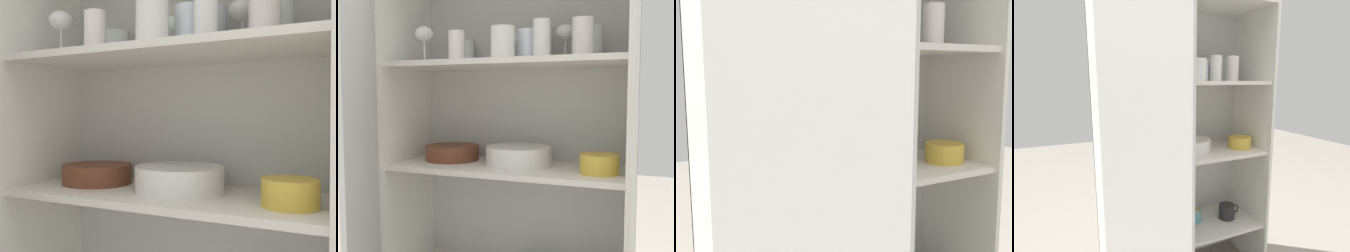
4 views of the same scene
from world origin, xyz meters
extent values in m
cube|color=silver|center=(0.00, 0.35, 0.77)|extent=(0.91, 0.02, 1.53)
cube|color=white|center=(-0.45, 0.17, 0.77)|extent=(0.02, 0.38, 1.53)
cube|color=silver|center=(0.00, 0.17, 0.74)|extent=(0.87, 0.34, 0.02)
cube|color=silver|center=(0.00, 0.17, 1.13)|extent=(0.87, 0.34, 0.02)
cylinder|color=white|center=(-0.24, 0.29, 1.19)|extent=(0.08, 0.08, 0.10)
cylinder|color=white|center=(0.29, 0.27, 1.21)|extent=(0.07, 0.07, 0.13)
cylinder|color=white|center=(0.02, 0.06, 1.20)|extent=(0.08, 0.08, 0.11)
cylinder|color=white|center=(0.15, 0.10, 1.21)|extent=(0.06, 0.06, 0.13)
cylinder|color=silver|center=(-0.16, 0.07, 1.20)|extent=(0.06, 0.06, 0.10)
cylinder|color=white|center=(0.11, 0.28, 1.21)|extent=(0.07, 0.07, 0.13)
cylinder|color=silver|center=(0.28, 0.14, 1.21)|extent=(0.08, 0.08, 0.13)
cylinder|color=white|center=(0.09, 0.15, 1.20)|extent=(0.08, 0.08, 0.11)
cylinder|color=white|center=(0.20, 0.23, 1.15)|extent=(0.06, 0.06, 0.01)
cylinder|color=white|center=(0.20, 0.23, 1.18)|extent=(0.01, 0.01, 0.07)
ellipsoid|color=white|center=(0.20, 0.23, 1.25)|extent=(0.07, 0.07, 0.06)
cylinder|color=white|center=(-0.34, 0.13, 1.15)|extent=(0.06, 0.06, 0.01)
cylinder|color=white|center=(-0.34, 0.13, 1.19)|extent=(0.01, 0.01, 0.08)
ellipsoid|color=white|center=(-0.34, 0.13, 1.26)|extent=(0.07, 0.07, 0.06)
cylinder|color=white|center=(-0.02, 0.27, 1.15)|extent=(0.07, 0.07, 0.01)
cylinder|color=white|center=(-0.02, 0.27, 1.18)|extent=(0.01, 0.01, 0.06)
ellipsoid|color=white|center=(-0.02, 0.27, 1.24)|extent=(0.08, 0.08, 0.06)
cylinder|color=white|center=(0.03, 0.19, 0.76)|extent=(0.25, 0.25, 0.01)
cylinder|color=white|center=(0.03, 0.19, 0.77)|extent=(0.25, 0.25, 0.01)
cylinder|color=white|center=(0.03, 0.19, 0.78)|extent=(0.25, 0.25, 0.01)
cylinder|color=white|center=(0.03, 0.19, 0.79)|extent=(0.25, 0.25, 0.01)
cylinder|color=white|center=(0.03, 0.19, 0.79)|extent=(0.25, 0.25, 0.01)
cylinder|color=white|center=(0.03, 0.19, 0.80)|extent=(0.25, 0.25, 0.01)
cylinder|color=white|center=(0.03, 0.19, 0.81)|extent=(0.25, 0.25, 0.01)
cylinder|color=white|center=(0.03, 0.19, 0.82)|extent=(0.25, 0.25, 0.01)
cylinder|color=brown|center=(-0.26, 0.21, 0.78)|extent=(0.22, 0.22, 0.06)
torus|color=brown|center=(-0.26, 0.21, 0.81)|extent=(0.21, 0.21, 0.01)
cylinder|color=gold|center=(0.34, 0.13, 0.79)|extent=(0.13, 0.13, 0.07)
torus|color=gold|center=(0.34, 0.13, 0.82)|extent=(0.13, 0.13, 0.01)
camera|label=1|loc=(0.49, -0.80, 0.96)|focal=42.00mm
camera|label=2|loc=(0.52, -1.20, 1.02)|focal=42.00mm
camera|label=3|loc=(-0.60, -0.86, 1.07)|focal=42.00mm
camera|label=4|loc=(-0.59, -1.09, 1.15)|focal=28.00mm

